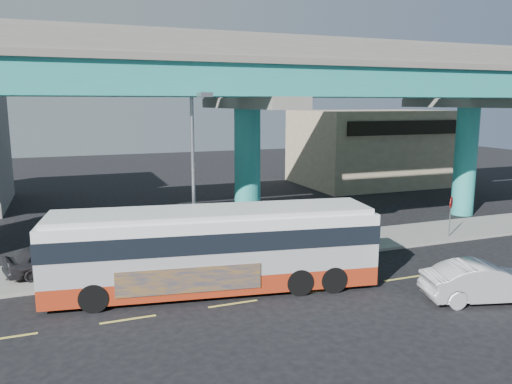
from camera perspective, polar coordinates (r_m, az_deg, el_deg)
name	(u,v)px	position (r m, az deg, el deg)	size (l,w,h in m)	color
ground	(320,288)	(21.67, 7.38, -10.80)	(120.00, 120.00, 0.00)	black
sidewalk	(271,251)	(26.34, 1.67, -6.71)	(70.00, 4.00, 0.15)	gray
lane_markings	(324,290)	(21.42, 7.77, -11.04)	(58.00, 0.12, 0.01)	#D8C64C
viaduct	(247,77)	(28.60, -1.09, 13.01)	(52.00, 12.40, 11.70)	teal
building_beige	(373,147)	(49.46, 13.26, 5.02)	(14.00, 10.23, 7.00)	tan
transit_bus	(214,246)	(20.73, -4.84, -6.21)	(13.69, 4.96, 3.45)	#9E2B13
sedan	(484,282)	(21.82, 24.58, -9.34)	(4.99, 2.83, 1.56)	#B5B6BA
parked_car	(53,258)	(24.40, -22.15, -6.96)	(4.40, 2.66, 1.40)	#29292D
street_lamp	(196,156)	(21.95, -6.88, 4.09)	(0.50, 2.64, 8.16)	gray
stop_sign	(451,208)	(30.47, 21.38, -1.74)	(0.58, 0.44, 2.33)	gray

